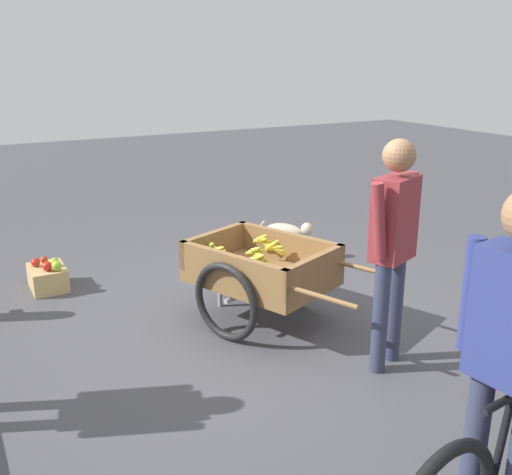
{
  "coord_description": "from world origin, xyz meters",
  "views": [
    {
      "loc": [
        -3.9,
        2.11,
        2.14
      ],
      "look_at": [
        0.01,
        -0.04,
        0.75
      ],
      "focal_mm": 40.91,
      "sensor_mm": 36.0,
      "label": 1
    }
  ],
  "objects_px": {
    "fruit_cart": "(260,272)",
    "dog": "(287,232)",
    "vendor_person": "(393,235)",
    "mixed_fruit_crate": "(48,277)"
  },
  "relations": [
    {
      "from": "fruit_cart",
      "to": "vendor_person",
      "type": "xyz_separation_m",
      "value": [
        -1.07,
        -0.44,
        0.54
      ]
    },
    {
      "from": "fruit_cart",
      "to": "vendor_person",
      "type": "distance_m",
      "value": 1.28
    },
    {
      "from": "vendor_person",
      "to": "fruit_cart",
      "type": "bearing_deg",
      "value": 22.16
    },
    {
      "from": "fruit_cart",
      "to": "dog",
      "type": "bearing_deg",
      "value": -39.32
    },
    {
      "from": "fruit_cart",
      "to": "dog",
      "type": "distance_m",
      "value": 1.74
    },
    {
      "from": "vendor_person",
      "to": "mixed_fruit_crate",
      "type": "height_order",
      "value": "vendor_person"
    },
    {
      "from": "fruit_cart",
      "to": "dog",
      "type": "relative_size",
      "value": 3.25
    },
    {
      "from": "dog",
      "to": "mixed_fruit_crate",
      "type": "height_order",
      "value": "dog"
    },
    {
      "from": "fruit_cart",
      "to": "vendor_person",
      "type": "relative_size",
      "value": 1.11
    },
    {
      "from": "fruit_cart",
      "to": "dog",
      "type": "xyz_separation_m",
      "value": [
        1.34,
        -1.1,
        -0.17
      ]
    }
  ]
}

